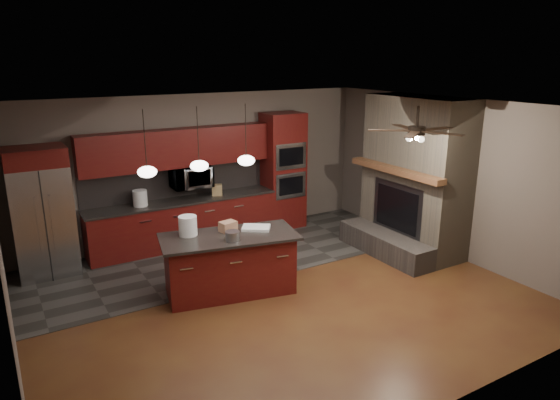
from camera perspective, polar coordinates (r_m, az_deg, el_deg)
ground at (r=7.65m, az=-0.15°, el=-10.82°), size 7.00×7.00×0.00m
ceiling at (r=6.85m, az=-0.17°, el=10.55°), size 7.00×6.00×0.02m
back_wall at (r=9.74m, az=-9.19°, el=3.69°), size 7.00×0.02×2.80m
right_wall at (r=9.34m, az=18.68°, el=2.50°), size 0.02×6.00×2.80m
left_wall at (r=6.22m, az=-29.28°, el=-5.43°), size 0.02×6.00×2.80m
slate_tile_patch at (r=9.10m, az=-5.97°, el=-6.31°), size 7.00×2.40×0.01m
fireplace_column at (r=9.29m, az=14.90°, el=2.08°), size 1.30×2.10×2.80m
back_cabinetry at (r=9.47m, az=-11.14°, el=0.07°), size 3.59×0.64×2.20m
oven_tower at (r=10.25m, az=0.37°, el=3.32°), size 0.80×0.63×2.38m
microwave at (r=9.44m, az=-10.15°, el=2.62°), size 0.73×0.41×0.50m
refrigerator at (r=8.84m, az=-25.55°, el=-1.30°), size 0.91×0.75×2.11m
kitchen_island at (r=7.58m, az=-5.75°, el=-7.27°), size 2.16×1.31×0.92m
white_bucket at (r=7.46m, az=-10.49°, el=-2.91°), size 0.36×0.36×0.29m
paint_can at (r=7.19m, az=-5.46°, el=-4.10°), size 0.24×0.24×0.14m
paint_tray at (r=7.64m, az=-2.75°, el=-3.19°), size 0.51×0.48×0.04m
cardboard_box at (r=7.56m, az=-5.96°, el=-3.02°), size 0.27×0.22×0.15m
counter_bucket at (r=9.17m, az=-15.70°, el=0.21°), size 0.27×0.27×0.29m
counter_box at (r=9.59m, az=-7.22°, el=1.14°), size 0.23×0.20×0.21m
pendant_left at (r=6.98m, az=-14.94°, el=3.16°), size 0.26×0.26×0.92m
pendant_center at (r=7.21m, az=-9.21°, el=3.91°), size 0.26×0.26×0.92m
pendant_right at (r=7.51m, az=-3.88°, el=4.57°), size 0.26×0.26×0.92m
ceiling_fan at (r=7.38m, az=15.36°, el=7.71°), size 1.27×1.33×0.41m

